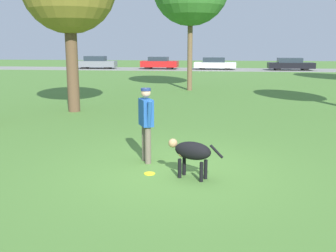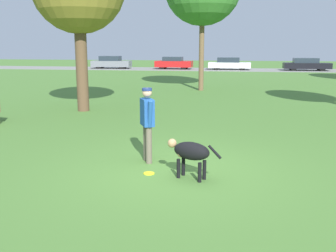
{
  "view_description": "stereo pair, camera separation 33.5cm",
  "coord_description": "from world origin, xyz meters",
  "px_view_note": "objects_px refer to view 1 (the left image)",
  "views": [
    {
      "loc": [
        0.86,
        -7.55,
        2.46
      ],
      "look_at": [
        -0.11,
        0.0,
        0.9
      ],
      "focal_mm": 42.0,
      "sensor_mm": 36.0,
      "label": 1
    },
    {
      "loc": [
        1.19,
        -7.5,
        2.46
      ],
      "look_at": [
        -0.11,
        0.0,
        0.9
      ],
      "focal_mm": 42.0,
      "sensor_mm": 36.0,
      "label": 2
    }
  ],
  "objects_px": {
    "person": "(146,119)",
    "parked_car_grey": "(96,63)",
    "parked_car_red": "(159,63)",
    "parked_car_white": "(215,64)",
    "parked_car_black": "(291,64)",
    "dog": "(191,152)",
    "frisbee": "(150,174)"
  },
  "relations": [
    {
      "from": "person",
      "to": "parked_car_red",
      "type": "relative_size",
      "value": 0.4
    },
    {
      "from": "parked_car_red",
      "to": "parked_car_black",
      "type": "height_order",
      "value": "parked_car_red"
    },
    {
      "from": "parked_car_grey",
      "to": "parked_car_white",
      "type": "relative_size",
      "value": 0.98
    },
    {
      "from": "person",
      "to": "parked_car_red",
      "type": "bearing_deg",
      "value": 161.74
    },
    {
      "from": "frisbee",
      "to": "dog",
      "type": "bearing_deg",
      "value": -8.83
    },
    {
      "from": "parked_car_red",
      "to": "parked_car_white",
      "type": "height_order",
      "value": "parked_car_red"
    },
    {
      "from": "parked_car_grey",
      "to": "parked_car_white",
      "type": "xyz_separation_m",
      "value": [
        12.84,
        -0.14,
        -0.04
      ]
    },
    {
      "from": "dog",
      "to": "parked_car_black",
      "type": "xyz_separation_m",
      "value": [
        7.71,
        34.52,
        0.11
      ]
    },
    {
      "from": "parked_car_grey",
      "to": "person",
      "type": "bearing_deg",
      "value": -73.06
    },
    {
      "from": "person",
      "to": "dog",
      "type": "relative_size",
      "value": 1.48
    },
    {
      "from": "dog",
      "to": "parked_car_black",
      "type": "distance_m",
      "value": 35.37
    },
    {
      "from": "person",
      "to": "parked_car_white",
      "type": "bearing_deg",
      "value": 151.84
    },
    {
      "from": "frisbee",
      "to": "parked_car_black",
      "type": "bearing_deg",
      "value": 76.07
    },
    {
      "from": "person",
      "to": "parked_car_black",
      "type": "distance_m",
      "value": 34.71
    },
    {
      "from": "dog",
      "to": "parked_car_grey",
      "type": "relative_size",
      "value": 0.25
    },
    {
      "from": "person",
      "to": "frisbee",
      "type": "height_order",
      "value": "person"
    },
    {
      "from": "person",
      "to": "parked_car_grey",
      "type": "distance_m",
      "value": 35.91
    },
    {
      "from": "frisbee",
      "to": "parked_car_black",
      "type": "xyz_separation_m",
      "value": [
        8.53,
        34.39,
        0.61
      ]
    },
    {
      "from": "person",
      "to": "parked_car_red",
      "type": "xyz_separation_m",
      "value": [
        -4.82,
        33.98,
        -0.29
      ]
    },
    {
      "from": "person",
      "to": "parked_car_grey",
      "type": "bearing_deg",
      "value": 172.79
    },
    {
      "from": "person",
      "to": "dog",
      "type": "xyz_separation_m",
      "value": [
        1.02,
        -0.93,
        -0.43
      ]
    },
    {
      "from": "frisbee",
      "to": "parked_car_red",
      "type": "distance_m",
      "value": 35.15
    },
    {
      "from": "parked_car_grey",
      "to": "parked_car_red",
      "type": "bearing_deg",
      "value": -1.73
    },
    {
      "from": "dog",
      "to": "parked_car_black",
      "type": "bearing_deg",
      "value": -80.04
    },
    {
      "from": "parked_car_white",
      "to": "parked_car_black",
      "type": "height_order",
      "value": "parked_car_white"
    },
    {
      "from": "parked_car_red",
      "to": "parked_car_grey",
      "type": "bearing_deg",
      "value": -177.77
    },
    {
      "from": "frisbee",
      "to": "person",
      "type": "bearing_deg",
      "value": 104.33
    },
    {
      "from": "person",
      "to": "parked_car_black",
      "type": "bearing_deg",
      "value": 139.09
    },
    {
      "from": "frisbee",
      "to": "parked_car_white",
      "type": "relative_size",
      "value": 0.05
    },
    {
      "from": "parked_car_black",
      "to": "parked_car_red",
      "type": "bearing_deg",
      "value": 177.82
    },
    {
      "from": "person",
      "to": "parked_car_black",
      "type": "height_order",
      "value": "person"
    },
    {
      "from": "dog",
      "to": "parked_car_red",
      "type": "height_order",
      "value": "parked_car_red"
    }
  ]
}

